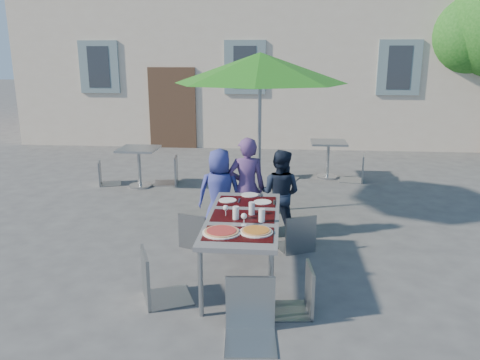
# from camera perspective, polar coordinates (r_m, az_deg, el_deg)

# --- Properties ---
(ground) EXTENTS (90.00, 90.00, 0.00)m
(ground) POSITION_cam_1_polar(r_m,az_deg,el_deg) (5.90, -5.51, -10.13)
(ground) COLOR #414244
(ground) RESTS_ON ground
(dining_table) EXTENTS (0.80, 1.85, 0.76)m
(dining_table) POSITION_cam_1_polar(r_m,az_deg,el_deg) (5.27, 0.39, -4.99)
(dining_table) COLOR #4B4A50
(dining_table) RESTS_ON ground
(pizza_near_left) EXTENTS (0.39, 0.39, 0.03)m
(pizza_near_left) POSITION_cam_1_polar(r_m,az_deg,el_deg) (4.76, -2.28, -6.31)
(pizza_near_left) COLOR white
(pizza_near_left) RESTS_ON dining_table
(pizza_near_right) EXTENTS (0.34, 0.34, 0.03)m
(pizza_near_right) POSITION_cam_1_polar(r_m,az_deg,el_deg) (4.77, 1.99, -6.24)
(pizza_near_right) COLOR white
(pizza_near_right) RESTS_ON dining_table
(glassware) EXTENTS (0.48, 0.40, 0.15)m
(glassware) POSITION_cam_1_polar(r_m,az_deg,el_deg) (5.13, 0.82, -3.97)
(glassware) COLOR silver
(glassware) RESTS_ON dining_table
(place_settings) EXTENTS (0.69, 0.51, 0.01)m
(place_settings) POSITION_cam_1_polar(r_m,az_deg,el_deg) (5.84, 0.85, -2.32)
(place_settings) COLOR white
(place_settings) RESTS_ON dining_table
(child_0) EXTENTS (0.65, 0.46, 1.26)m
(child_0) POSITION_cam_1_polar(r_m,az_deg,el_deg) (6.54, -2.47, -1.62)
(child_0) COLOR navy
(child_0) RESTS_ON ground
(child_1) EXTENTS (0.56, 0.41, 1.42)m
(child_1) POSITION_cam_1_polar(r_m,az_deg,el_deg) (6.51, 0.82, -0.95)
(child_1) COLOR #53366F
(child_1) RESTS_ON ground
(child_2) EXTENTS (0.69, 0.53, 1.25)m
(child_2) POSITION_cam_1_polar(r_m,az_deg,el_deg) (6.58, 4.88, -1.64)
(child_2) COLOR #171F32
(child_2) RESTS_ON ground
(chair_0) EXTENTS (0.51, 0.52, 0.91)m
(chair_0) POSITION_cam_1_polar(r_m,az_deg,el_deg) (6.20, -5.49, -3.57)
(chair_0) COLOR gray
(chair_0) RESTS_ON ground
(chair_1) EXTENTS (0.43, 0.43, 0.84)m
(chair_1) POSITION_cam_1_polar(r_m,az_deg,el_deg) (6.31, 2.32, -3.62)
(chair_1) COLOR gray
(chair_1) RESTS_ON ground
(chair_2) EXTENTS (0.57, 0.57, 0.96)m
(chair_2) POSITION_cam_1_polar(r_m,az_deg,el_deg) (6.09, 7.10, -3.65)
(chair_2) COLOR gray
(chair_2) RESTS_ON ground
(chair_3) EXTENTS (0.62, 0.62, 1.06)m
(chair_3) POSITION_cam_1_polar(r_m,az_deg,el_deg) (4.88, -10.35, -7.78)
(chair_3) COLOR gray
(chair_3) RESTS_ON ground
(chair_4) EXTENTS (0.46, 0.45, 0.92)m
(chair_4) POSITION_cam_1_polar(r_m,az_deg,el_deg) (4.67, 7.43, -9.89)
(chair_4) COLOR gray
(chair_4) RESTS_ON ground
(chair_5) EXTENTS (0.49, 0.50, 1.03)m
(chair_5) POSITION_cam_1_polar(r_m,az_deg,el_deg) (4.22, 1.31, -11.55)
(chair_5) COLOR #90969B
(chair_5) RESTS_ON ground
(patio_umbrella) EXTENTS (2.68, 2.68, 2.55)m
(patio_umbrella) POSITION_cam_1_polar(r_m,az_deg,el_deg) (7.35, 2.48, 13.35)
(patio_umbrella) COLOR #B1B4B9
(patio_umbrella) RESTS_ON ground
(cafe_table_0) EXTENTS (0.72, 0.72, 0.78)m
(cafe_table_0) POSITION_cam_1_polar(r_m,az_deg,el_deg) (9.28, -12.21, 2.43)
(cafe_table_0) COLOR #B1B4B9
(cafe_table_0) RESTS_ON ground
(bg_chair_l_0) EXTENTS (0.51, 0.51, 0.91)m
(bg_chair_l_0) POSITION_cam_1_polar(r_m,az_deg,el_deg) (9.63, -16.27, 2.53)
(bg_chair_l_0) COLOR gray
(bg_chair_l_0) RESTS_ON ground
(bg_chair_r_0) EXTENTS (0.52, 0.52, 1.04)m
(bg_chair_r_0) POSITION_cam_1_polar(r_m,az_deg,el_deg) (9.40, -8.52, 3.21)
(bg_chair_r_0) COLOR #91959C
(bg_chair_r_0) RESTS_ON ground
(cafe_table_1) EXTENTS (0.72, 0.72, 0.78)m
(cafe_table_1) POSITION_cam_1_polar(r_m,az_deg,el_deg) (9.93, 10.70, 3.30)
(cafe_table_1) COLOR #B1B4B9
(cafe_table_1) RESTS_ON ground
(bg_chair_l_1) EXTENTS (0.49, 0.49, 0.89)m
(bg_chair_l_1) POSITION_cam_1_polar(r_m,az_deg,el_deg) (9.73, 5.45, 3.14)
(bg_chair_l_1) COLOR gray
(bg_chair_l_1) RESTS_ON ground
(bg_chair_r_1) EXTENTS (0.54, 0.54, 1.04)m
(bg_chair_r_1) POSITION_cam_1_polar(r_m,az_deg,el_deg) (9.78, 14.26, 3.37)
(bg_chair_r_1) COLOR #8E9599
(bg_chair_r_1) RESTS_ON ground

